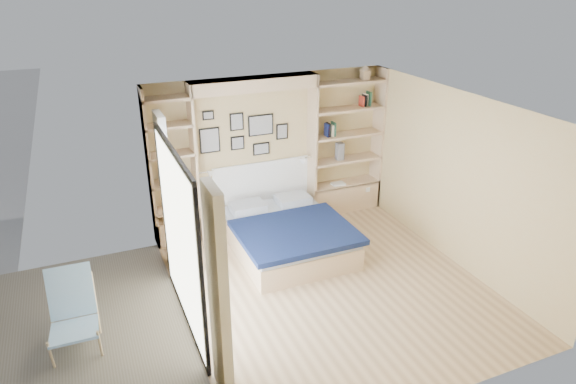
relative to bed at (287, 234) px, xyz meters
name	(u,v)px	position (x,y,z in m)	size (l,w,h in m)	color
ground	(329,284)	(0.16, -1.13, -0.27)	(4.50, 4.50, 0.00)	tan
room_shell	(263,178)	(-0.23, 0.39, 0.81)	(4.50, 4.50, 4.50)	tan
bed	(287,234)	(0.00, 0.00, 0.00)	(1.68, 2.15, 1.07)	#D2B084
photo_gallery	(243,133)	(-0.29, 1.09, 1.33)	(1.48, 0.02, 0.82)	black
reading_lamps	(258,166)	(-0.14, 0.87, 0.83)	(1.92, 0.12, 0.15)	silver
shelf_decor	(331,121)	(1.19, 0.94, 1.40)	(3.45, 0.23, 2.03)	#A51E1E
deck	(46,355)	(-3.44, -1.13, -0.27)	(3.20, 4.00, 0.05)	#6E6251
deck_chair	(73,312)	(-3.08, -1.04, 0.15)	(0.55, 0.89, 0.88)	tan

